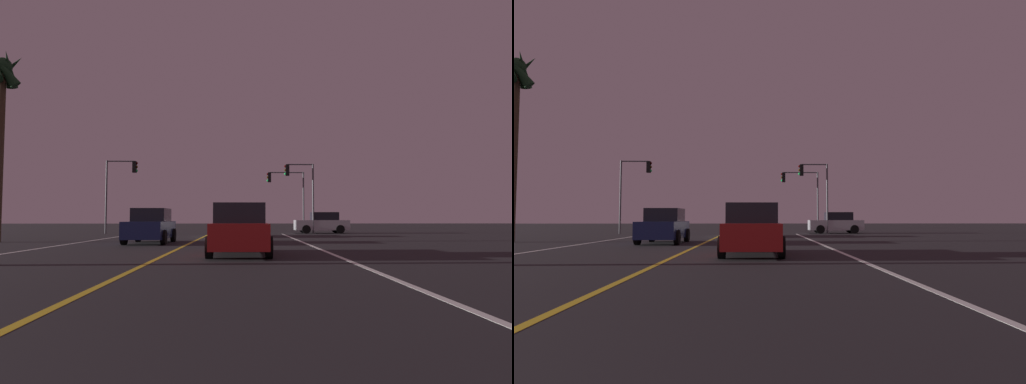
% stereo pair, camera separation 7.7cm
% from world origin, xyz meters
% --- Properties ---
extents(lane_edge_right, '(0.16, 40.10, 0.01)m').
position_xyz_m(lane_edge_right, '(5.61, 14.05, 0.00)').
color(lane_edge_right, silver).
rests_on(lane_edge_right, ground).
extents(lane_center_divider, '(0.16, 40.10, 0.01)m').
position_xyz_m(lane_center_divider, '(0.00, 14.05, 0.00)').
color(lane_center_divider, gold).
rests_on(lane_center_divider, ground).
extents(car_oncoming, '(2.02, 4.30, 1.70)m').
position_xyz_m(car_oncoming, '(-1.94, 21.79, 0.82)').
color(car_oncoming, black).
rests_on(car_oncoming, ground).
extents(car_crossing_side, '(4.30, 2.02, 1.70)m').
position_xyz_m(car_crossing_side, '(8.98, 35.44, 0.82)').
color(car_crossing_side, black).
rests_on(car_crossing_side, ground).
extents(car_lead_same_lane, '(2.02, 4.30, 1.70)m').
position_xyz_m(car_lead_same_lane, '(2.46, 14.83, 0.82)').
color(car_lead_same_lane, black).
rests_on(car_lead_same_lane, ground).
extents(car_ahead_far, '(2.02, 4.30, 1.70)m').
position_xyz_m(car_ahead_far, '(1.85, 29.28, 0.82)').
color(car_ahead_far, black).
rests_on(car_ahead_far, ground).
extents(traffic_light_near_right, '(2.37, 0.36, 5.54)m').
position_xyz_m(traffic_light_near_right, '(7.08, 34.60, 4.06)').
color(traffic_light_near_right, '#4C4C51').
rests_on(traffic_light_near_right, ground).
extents(traffic_light_near_left, '(2.49, 0.36, 5.75)m').
position_xyz_m(traffic_light_near_left, '(-7.03, 34.60, 4.21)').
color(traffic_light_near_left, '#4C4C51').
rests_on(traffic_light_near_left, ground).
extents(traffic_light_far_right, '(3.46, 0.36, 5.48)m').
position_xyz_m(traffic_light_far_right, '(6.51, 40.10, 4.08)').
color(traffic_light_far_right, '#4C4C51').
rests_on(traffic_light_far_right, ground).
extents(palm_tree_left_mid, '(2.04, 2.04, 9.99)m').
position_xyz_m(palm_tree_left_mid, '(-9.93, 22.90, 7.94)').
color(palm_tree_left_mid, '#473826').
rests_on(palm_tree_left_mid, ground).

